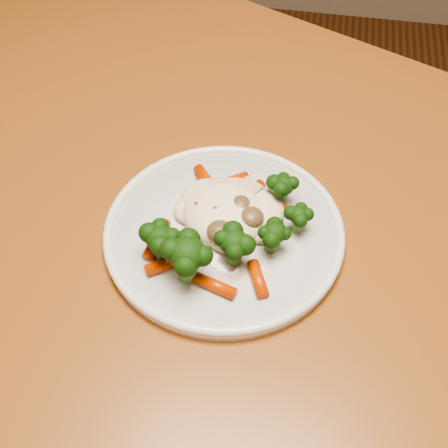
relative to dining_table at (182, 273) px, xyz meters
name	(u,v)px	position (x,y,z in m)	size (l,w,h in m)	color
dining_table	(182,273)	(0.00, 0.00, 0.00)	(1.54, 1.33, 0.75)	#935222
plate	(224,233)	(0.05, -0.01, 0.10)	(0.25, 0.25, 0.01)	silver
meal	(224,223)	(0.05, -0.02, 0.12)	(0.17, 0.18, 0.05)	#F3E6C3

